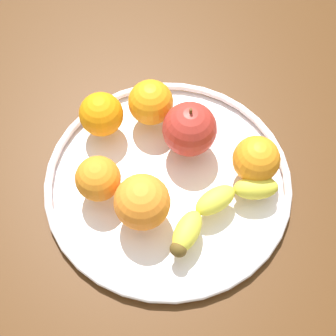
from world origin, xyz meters
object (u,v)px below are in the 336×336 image
at_px(fruit_bowl, 168,181).
at_px(orange_center, 256,159).
at_px(apple, 190,129).
at_px(orange_front_left, 142,202).
at_px(orange_front_right, 151,102).
at_px(orange_back_right, 101,114).
at_px(banana, 218,208).
at_px(orange_back_left, 98,179).

xyz_separation_m(fruit_bowl, orange_center, (-0.11, 0.07, 0.04)).
distance_m(fruit_bowl, apple, 0.09).
relative_size(orange_front_left, orange_front_right, 1.11).
relative_size(orange_center, orange_back_right, 1.02).
bearing_deg(orange_center, orange_back_right, -56.39).
xyz_separation_m(banana, orange_front_right, (-0.03, -0.20, 0.02)).
height_order(banana, orange_front_right, orange_front_right).
bearing_deg(orange_back_left, orange_back_right, -125.54).
bearing_deg(apple, orange_back_left, -6.00).
xyz_separation_m(fruit_bowl, orange_back_left, (0.09, -0.05, 0.04)).
bearing_deg(orange_center, apple, -64.03).
height_order(banana, orange_back_left, orange_back_left).
height_order(orange_front_right, orange_back_right, orange_front_right).
distance_m(apple, orange_back_left, 0.15).
xyz_separation_m(fruit_bowl, orange_back_right, (0.03, -0.14, 0.04)).
xyz_separation_m(banana, orange_back_left, (0.11, -0.13, 0.02)).
bearing_deg(banana, fruit_bowl, -72.96).
bearing_deg(banana, apple, -105.64).
bearing_deg(orange_back_left, orange_center, 150.58).
bearing_deg(orange_front_left, apple, -156.58).
xyz_separation_m(orange_front_right, orange_back_right, (0.07, -0.03, -0.00)).
height_order(orange_center, orange_front_left, orange_front_left).
bearing_deg(orange_back_right, orange_back_left, 54.46).
relative_size(orange_center, orange_front_left, 0.88).
bearing_deg(orange_back_right, orange_front_right, 159.11).
bearing_deg(apple, banana, 71.03).
bearing_deg(banana, orange_back_left, -46.52).
bearing_deg(fruit_bowl, orange_center, 148.04).
xyz_separation_m(orange_center, orange_back_right, (0.14, -0.20, -0.00)).
bearing_deg(orange_back_right, apple, 129.54).
bearing_deg(orange_back_left, banana, 130.15).
height_order(banana, orange_front_left, orange_front_left).
bearing_deg(orange_center, orange_front_left, -13.70).
relative_size(fruit_bowl, orange_front_right, 5.26).
bearing_deg(banana, orange_front_left, -32.95).
relative_size(banana, orange_back_right, 2.88).
bearing_deg(orange_back_right, orange_center, 123.61).
xyz_separation_m(apple, orange_center, (-0.05, 0.10, -0.01)).
height_order(fruit_bowl, banana, banana).
distance_m(banana, orange_front_right, 0.20).
distance_m(banana, orange_front_left, 0.11).
height_order(orange_back_left, orange_center, orange_center).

